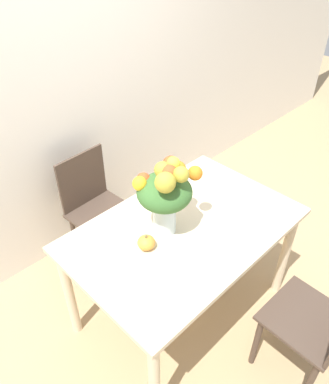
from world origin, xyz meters
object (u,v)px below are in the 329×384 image
(flower_vase, at_px, (165,193))
(dining_chair_far_side, at_px, (319,326))
(pumpkin, at_px, (146,243))
(dining_chair_near_window, at_px, (97,209))

(flower_vase, relative_size, dining_chair_far_side, 0.54)
(pumpkin, xyz_separation_m, dining_chair_far_side, (0.46, -0.86, -0.34))
(pumpkin, distance_m, dining_chair_far_side, 1.03)
(pumpkin, xyz_separation_m, dining_chair_near_window, (0.20, 0.76, -0.34))
(dining_chair_far_side, bearing_deg, flower_vase, -70.52)
(flower_vase, relative_size, pumpkin, 4.88)
(dining_chair_near_window, bearing_deg, dining_chair_far_side, -84.01)
(flower_vase, bearing_deg, dining_chair_near_window, 88.15)
(dining_chair_near_window, xyz_separation_m, dining_chair_far_side, (0.26, -1.62, 0.00))
(flower_vase, height_order, dining_chair_near_window, flower_vase)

